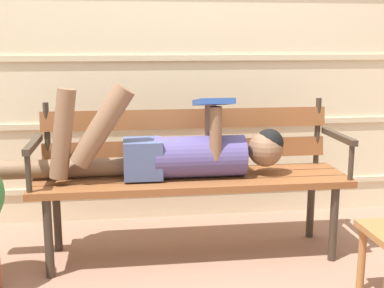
{
  "coord_description": "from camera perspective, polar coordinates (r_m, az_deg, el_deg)",
  "views": [
    {
      "loc": [
        -0.35,
        -2.41,
        1.17
      ],
      "look_at": [
        0.0,
        0.17,
        0.63
      ],
      "focal_mm": 47.1,
      "sensor_mm": 36.0,
      "label": 1
    }
  ],
  "objects": [
    {
      "name": "ground_plane",
      "position": [
        2.7,
        0.5,
        -13.87
      ],
      "size": [
        12.0,
        12.0,
        0.0
      ],
      "primitive_type": "plane",
      "color": "#936B56"
    },
    {
      "name": "house_siding",
      "position": [
        3.27,
        -1.61,
        13.45
      ],
      "size": [
        5.35,
        0.08,
        2.53
      ],
      "color": "beige",
      "rests_on": "ground"
    },
    {
      "name": "park_bench",
      "position": [
        2.76,
        -0.18,
        -2.59
      ],
      "size": [
        1.68,
        0.44,
        0.84
      ],
      "color": "brown",
      "rests_on": "ground"
    },
    {
      "name": "reclining_person",
      "position": [
        2.65,
        -2.7,
        -0.79
      ],
      "size": [
        1.7,
        0.26,
        0.51
      ],
      "color": "#514784"
    }
  ]
}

